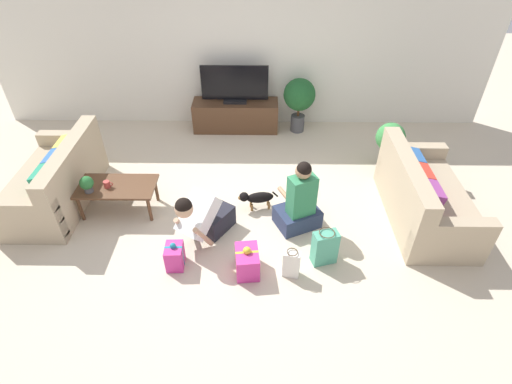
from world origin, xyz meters
name	(u,v)px	position (x,y,z in m)	size (l,w,h in m)	color
ground_plane	(235,215)	(0.00, 0.00, 0.00)	(16.00, 16.00, 0.00)	beige
wall_back	(241,50)	(0.00, 2.63, 1.30)	(8.40, 0.06, 2.60)	white
sofa_left	(56,182)	(-2.40, 0.29, 0.31)	(0.88, 1.72, 0.86)	tan
sofa_right	(423,198)	(2.40, 0.01, 0.31)	(0.88, 1.72, 0.86)	tan
coffee_table	(117,188)	(-1.52, 0.10, 0.36)	(1.01, 0.53, 0.40)	brown
tv_console	(236,116)	(-0.11, 2.33, 0.26)	(1.46, 0.46, 0.51)	brown
tv	(235,86)	(-0.11, 2.33, 0.79)	(1.11, 0.20, 0.64)	black
potted_plant_back_right	(299,97)	(0.97, 2.28, 0.62)	(0.54, 0.54, 0.94)	#4C4C51
potted_plant_corner_right	(390,140)	(2.26, 1.22, 0.45)	(0.43, 0.43, 0.71)	#4C4C51
person_kneeling	(203,216)	(-0.34, -0.43, 0.36)	(0.69, 0.83, 0.81)	#23232D
person_sitting	(299,204)	(0.82, -0.17, 0.36)	(0.64, 0.60, 0.98)	#283351
dog	(256,198)	(0.28, 0.15, 0.18)	(0.53, 0.19, 0.28)	black
gift_box_a	(175,256)	(-0.63, -0.87, 0.15)	(0.20, 0.25, 0.35)	#CC3389
gift_box_b	(247,261)	(0.19, -0.94, 0.15)	(0.29, 0.38, 0.37)	#CC3389
gift_bag_a	(291,264)	(0.68, -0.99, 0.18)	(0.20, 0.14, 0.37)	white
gift_bag_b	(325,247)	(1.07, -0.78, 0.22)	(0.31, 0.22, 0.46)	#4CA384
mug	(107,184)	(-1.62, 0.07, 0.45)	(0.12, 0.08, 0.09)	#B23D38
tabletop_plant	(87,184)	(-1.82, -0.03, 0.53)	(0.17, 0.17, 0.22)	#4C4C51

